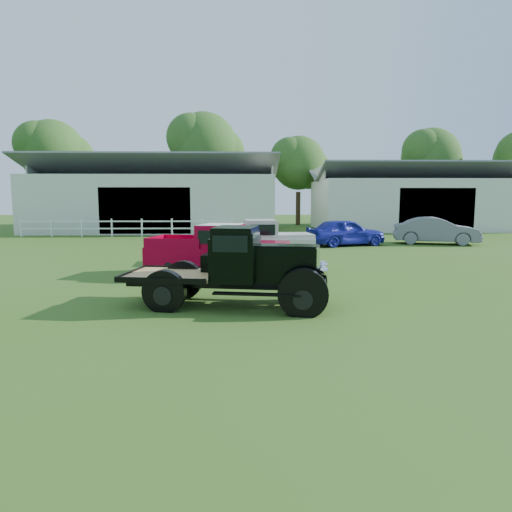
{
  "coord_description": "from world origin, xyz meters",
  "views": [
    {
      "loc": [
        -0.09,
        -10.7,
        2.57
      ],
      "look_at": [
        0.2,
        1.2,
        1.05
      ],
      "focal_mm": 32.0,
      "sensor_mm": 36.0,
      "label": 1
    }
  ],
  "objects_px": {
    "white_pickup": "(258,241)",
    "misc_car_blue": "(345,232)",
    "red_pickup": "(218,250)",
    "misc_car_grey": "(436,231)",
    "vintage_flatbed": "(232,267)"
  },
  "relations": [
    {
      "from": "white_pickup",
      "to": "misc_car_grey",
      "type": "distance_m",
      "value": 12.28
    },
    {
      "from": "red_pickup",
      "to": "misc_car_grey",
      "type": "height_order",
      "value": "red_pickup"
    },
    {
      "from": "red_pickup",
      "to": "misc_car_grey",
      "type": "xyz_separation_m",
      "value": [
        11.57,
        10.19,
        -0.11
      ]
    },
    {
      "from": "misc_car_blue",
      "to": "misc_car_grey",
      "type": "relative_size",
      "value": 0.94
    },
    {
      "from": "vintage_flatbed",
      "to": "misc_car_blue",
      "type": "relative_size",
      "value": 1.12
    },
    {
      "from": "red_pickup",
      "to": "misc_car_grey",
      "type": "bearing_deg",
      "value": 54.07
    },
    {
      "from": "white_pickup",
      "to": "misc_car_blue",
      "type": "bearing_deg",
      "value": 46.15
    },
    {
      "from": "white_pickup",
      "to": "misc_car_blue",
      "type": "relative_size",
      "value": 1.06
    },
    {
      "from": "vintage_flatbed",
      "to": "misc_car_grey",
      "type": "distance_m",
      "value": 18.18
    },
    {
      "from": "vintage_flatbed",
      "to": "white_pickup",
      "type": "relative_size",
      "value": 1.06
    },
    {
      "from": "vintage_flatbed",
      "to": "red_pickup",
      "type": "relative_size",
      "value": 1.01
    },
    {
      "from": "white_pickup",
      "to": "misc_car_grey",
      "type": "height_order",
      "value": "white_pickup"
    },
    {
      "from": "vintage_flatbed",
      "to": "misc_car_grey",
      "type": "relative_size",
      "value": 1.05
    },
    {
      "from": "white_pickup",
      "to": "misc_car_blue",
      "type": "distance_m",
      "value": 7.89
    },
    {
      "from": "red_pickup",
      "to": "misc_car_grey",
      "type": "relative_size",
      "value": 1.04
    }
  ]
}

